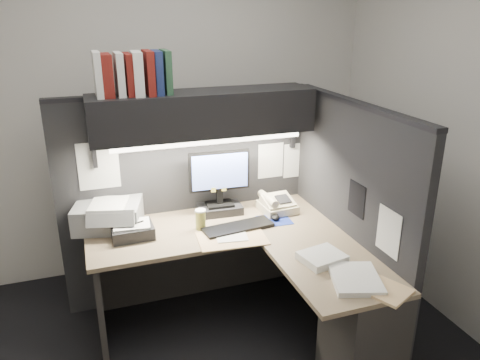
{
  "coord_description": "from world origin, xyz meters",
  "views": [
    {
      "loc": [
        -0.68,
        -2.34,
        2.18
      ],
      "look_at": [
        0.31,
        0.51,
        1.07
      ],
      "focal_mm": 35.0,
      "sensor_mm": 36.0,
      "label": 1
    }
  ],
  "objects_px": {
    "overhead_shelf": "(203,113)",
    "telephone": "(277,205)",
    "desk": "(283,295)",
    "coffee_cup": "(201,220)",
    "printer": "(109,214)",
    "monitor": "(220,189)",
    "keyboard": "(238,227)",
    "notebook_stack": "(132,231)"
  },
  "relations": [
    {
      "from": "overhead_shelf",
      "to": "printer",
      "type": "relative_size",
      "value": 3.48
    },
    {
      "from": "desk",
      "to": "telephone",
      "type": "bearing_deg",
      "value": 70.47
    },
    {
      "from": "telephone",
      "to": "desk",
      "type": "bearing_deg",
      "value": -113.24
    },
    {
      "from": "desk",
      "to": "printer",
      "type": "bearing_deg",
      "value": 141.27
    },
    {
      "from": "coffee_cup",
      "to": "keyboard",
      "type": "bearing_deg",
      "value": -19.59
    },
    {
      "from": "monitor",
      "to": "overhead_shelf",
      "type": "bearing_deg",
      "value": -177.89
    },
    {
      "from": "keyboard",
      "to": "printer",
      "type": "relative_size",
      "value": 1.11
    },
    {
      "from": "telephone",
      "to": "overhead_shelf",
      "type": "bearing_deg",
      "value": 164.73
    },
    {
      "from": "monitor",
      "to": "telephone",
      "type": "bearing_deg",
      "value": -10.66
    },
    {
      "from": "coffee_cup",
      "to": "telephone",
      "type": "bearing_deg",
      "value": 9.71
    },
    {
      "from": "overhead_shelf",
      "to": "monitor",
      "type": "distance_m",
      "value": 0.59
    },
    {
      "from": "telephone",
      "to": "printer",
      "type": "bearing_deg",
      "value": 169.11
    },
    {
      "from": "monitor",
      "to": "telephone",
      "type": "xyz_separation_m",
      "value": [
        0.42,
        -0.11,
        -0.14
      ]
    },
    {
      "from": "notebook_stack",
      "to": "keyboard",
      "type": "bearing_deg",
      "value": -10.19
    },
    {
      "from": "keyboard",
      "to": "coffee_cup",
      "type": "height_order",
      "value": "coffee_cup"
    },
    {
      "from": "printer",
      "to": "telephone",
      "type": "bearing_deg",
      "value": 7.5
    },
    {
      "from": "desk",
      "to": "overhead_shelf",
      "type": "distance_m",
      "value": 1.33
    },
    {
      "from": "overhead_shelf",
      "to": "printer",
      "type": "distance_m",
      "value": 0.97
    },
    {
      "from": "desk",
      "to": "monitor",
      "type": "distance_m",
      "value": 0.91
    },
    {
      "from": "monitor",
      "to": "notebook_stack",
      "type": "xyz_separation_m",
      "value": [
        -0.67,
        -0.17,
        -0.15
      ]
    },
    {
      "from": "monitor",
      "to": "coffee_cup",
      "type": "relative_size",
      "value": 3.62
    },
    {
      "from": "telephone",
      "to": "coffee_cup",
      "type": "relative_size",
      "value": 1.91
    },
    {
      "from": "desk",
      "to": "monitor",
      "type": "bearing_deg",
      "value": 104.46
    },
    {
      "from": "keyboard",
      "to": "printer",
      "type": "xyz_separation_m",
      "value": [
        -0.84,
        0.35,
        0.08
      ]
    },
    {
      "from": "overhead_shelf",
      "to": "telephone",
      "type": "distance_m",
      "value": 0.9
    },
    {
      "from": "keyboard",
      "to": "notebook_stack",
      "type": "distance_m",
      "value": 0.72
    },
    {
      "from": "overhead_shelf",
      "to": "coffee_cup",
      "type": "bearing_deg",
      "value": -114.29
    },
    {
      "from": "notebook_stack",
      "to": "printer",
      "type": "bearing_deg",
      "value": 120.93
    },
    {
      "from": "monitor",
      "to": "keyboard",
      "type": "bearing_deg",
      "value": -78.83
    },
    {
      "from": "printer",
      "to": "coffee_cup",
      "type": "bearing_deg",
      "value": -8.94
    },
    {
      "from": "coffee_cup",
      "to": "monitor",
      "type": "bearing_deg",
      "value": 46.16
    },
    {
      "from": "keyboard",
      "to": "telephone",
      "type": "bearing_deg",
      "value": 20.33
    },
    {
      "from": "desk",
      "to": "telephone",
      "type": "height_order",
      "value": "telephone"
    },
    {
      "from": "monitor",
      "to": "keyboard",
      "type": "xyz_separation_m",
      "value": [
        0.04,
        -0.3,
        -0.18
      ]
    },
    {
      "from": "printer",
      "to": "monitor",
      "type": "bearing_deg",
      "value": 11.23
    },
    {
      "from": "monitor",
      "to": "notebook_stack",
      "type": "relative_size",
      "value": 1.76
    },
    {
      "from": "overhead_shelf",
      "to": "keyboard",
      "type": "height_order",
      "value": "overhead_shelf"
    },
    {
      "from": "keyboard",
      "to": "notebook_stack",
      "type": "height_order",
      "value": "notebook_stack"
    },
    {
      "from": "desk",
      "to": "coffee_cup",
      "type": "distance_m",
      "value": 0.76
    },
    {
      "from": "coffee_cup",
      "to": "notebook_stack",
      "type": "bearing_deg",
      "value": 175.03
    },
    {
      "from": "desk",
      "to": "keyboard",
      "type": "height_order",
      "value": "keyboard"
    },
    {
      "from": "desk",
      "to": "printer",
      "type": "relative_size",
      "value": 3.82
    }
  ]
}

